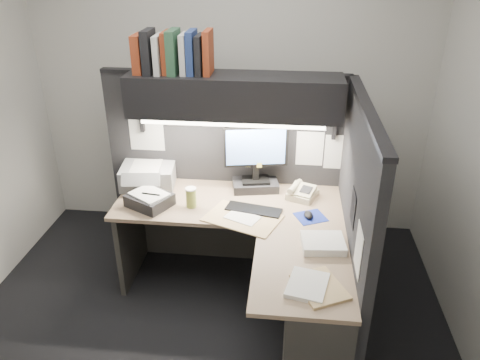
# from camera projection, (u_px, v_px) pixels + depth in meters

# --- Properties ---
(floor) EXTENTS (3.50, 3.50, 0.00)m
(floor) POSITION_uv_depth(u_px,v_px,m) (206.00, 326.00, 3.39)
(floor) COLOR black
(floor) RESTS_ON ground
(wall_back) EXTENTS (3.50, 0.04, 2.70)m
(wall_back) POSITION_uv_depth(u_px,v_px,m) (230.00, 87.00, 4.11)
(wall_back) COLOR beige
(wall_back) RESTS_ON floor
(wall_front) EXTENTS (3.50, 0.04, 2.70)m
(wall_front) POSITION_uv_depth(u_px,v_px,m) (108.00, 348.00, 1.45)
(wall_front) COLOR beige
(wall_front) RESTS_ON floor
(partition_back) EXTENTS (1.90, 0.06, 1.60)m
(partition_back) POSITION_uv_depth(u_px,v_px,m) (226.00, 172.00, 3.85)
(partition_back) COLOR black
(partition_back) RESTS_ON floor
(partition_right) EXTENTS (0.06, 1.50, 1.60)m
(partition_right) POSITION_uv_depth(u_px,v_px,m) (353.00, 227.00, 3.09)
(partition_right) COLOR black
(partition_right) RESTS_ON floor
(desk) EXTENTS (1.70, 1.53, 0.73)m
(desk) POSITION_uv_depth(u_px,v_px,m) (266.00, 282.00, 3.14)
(desk) COLOR #977960
(desk) RESTS_ON floor
(overhead_shelf) EXTENTS (1.55, 0.34, 0.30)m
(overhead_shelf) POSITION_uv_depth(u_px,v_px,m) (234.00, 95.00, 3.37)
(overhead_shelf) COLOR black
(overhead_shelf) RESTS_ON partition_back
(task_light_tube) EXTENTS (1.32, 0.04, 0.04)m
(task_light_tube) POSITION_uv_depth(u_px,v_px,m) (232.00, 124.00, 3.32)
(task_light_tube) COLOR white
(task_light_tube) RESTS_ON overhead_shelf
(monitor) EXTENTS (0.49, 0.28, 0.53)m
(monitor) POSITION_uv_depth(u_px,v_px,m) (256.00, 165.00, 3.63)
(monitor) COLOR black
(monitor) RESTS_ON desk
(keyboard) EXTENTS (0.43, 0.22, 0.02)m
(keyboard) POSITION_uv_depth(u_px,v_px,m) (254.00, 210.00, 3.41)
(keyboard) COLOR black
(keyboard) RESTS_ON desk
(mousepad) EXTENTS (0.26, 0.25, 0.00)m
(mousepad) POSITION_uv_depth(u_px,v_px,m) (311.00, 217.00, 3.34)
(mousepad) COLOR navy
(mousepad) RESTS_ON desk
(mouse) EXTENTS (0.07, 0.11, 0.04)m
(mouse) POSITION_uv_depth(u_px,v_px,m) (308.00, 215.00, 3.33)
(mouse) COLOR black
(mouse) RESTS_ON mousepad
(telephone) EXTENTS (0.26, 0.27, 0.08)m
(telephone) POSITION_uv_depth(u_px,v_px,m) (302.00, 193.00, 3.58)
(telephone) COLOR #C0B894
(telephone) RESTS_ON desk
(coffee_cup) EXTENTS (0.09, 0.09, 0.14)m
(coffee_cup) POSITION_uv_depth(u_px,v_px,m) (191.00, 198.00, 3.44)
(coffee_cup) COLOR #B5AC48
(coffee_cup) RESTS_ON desk
(printer) EXTENTS (0.46, 0.40, 0.17)m
(printer) POSITION_uv_depth(u_px,v_px,m) (149.00, 174.00, 3.77)
(printer) COLOR #9D9FA2
(printer) RESTS_ON desk
(notebook_stack) EXTENTS (0.38, 0.36, 0.09)m
(notebook_stack) POSITION_uv_depth(u_px,v_px,m) (150.00, 200.00, 3.47)
(notebook_stack) COLOR black
(notebook_stack) RESTS_ON desk
(open_folder) EXTENTS (0.60, 0.50, 0.01)m
(open_folder) POSITION_uv_depth(u_px,v_px,m) (243.00, 218.00, 3.32)
(open_folder) COLOR tan
(open_folder) RESTS_ON desk
(paper_stack_a) EXTENTS (0.29, 0.25, 0.05)m
(paper_stack_a) POSITION_uv_depth(u_px,v_px,m) (323.00, 243.00, 3.00)
(paper_stack_a) COLOR white
(paper_stack_a) RESTS_ON desk
(paper_stack_b) EXTENTS (0.27, 0.31, 0.03)m
(paper_stack_b) POSITION_uv_depth(u_px,v_px,m) (307.00, 285.00, 2.65)
(paper_stack_b) COLOR white
(paper_stack_b) RESTS_ON desk
(manila_stack) EXTENTS (0.35, 0.38, 0.02)m
(manila_stack) POSITION_uv_depth(u_px,v_px,m) (320.00, 287.00, 2.64)
(manila_stack) COLOR tan
(manila_stack) RESTS_ON desk
(binder_row) EXTENTS (0.55, 0.25, 0.30)m
(binder_row) POSITION_uv_depth(u_px,v_px,m) (173.00, 53.00, 3.28)
(binder_row) COLOR maroon
(binder_row) RESTS_ON overhead_shelf
(pinned_papers) EXTENTS (1.76, 1.31, 0.51)m
(pinned_papers) POSITION_uv_depth(u_px,v_px,m) (272.00, 164.00, 3.37)
(pinned_papers) COLOR white
(pinned_papers) RESTS_ON partition_back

